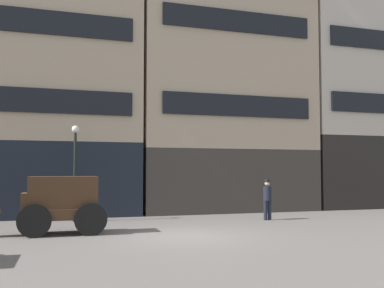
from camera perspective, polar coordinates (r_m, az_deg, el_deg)
ground_plane at (r=15.47m, az=-0.96°, el=-11.49°), size 120.00×120.00×0.00m
building_center_left at (r=24.66m, az=-15.62°, el=9.04°), size 7.52×6.38×14.75m
building_center_right at (r=26.14m, az=3.31°, el=5.79°), size 10.10×6.38×12.58m
building_far_right at (r=30.56m, az=18.78°, el=7.63°), size 7.92×6.38×15.71m
cargo_wagon at (r=16.34m, az=-16.14°, el=-6.88°), size 2.93×1.56×1.98m
pedestrian_officer at (r=20.36m, az=9.49°, el=-6.69°), size 0.49×0.49×1.79m
streetlamp_curbside at (r=20.05m, az=-14.54°, el=-1.85°), size 0.32×0.32×4.12m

